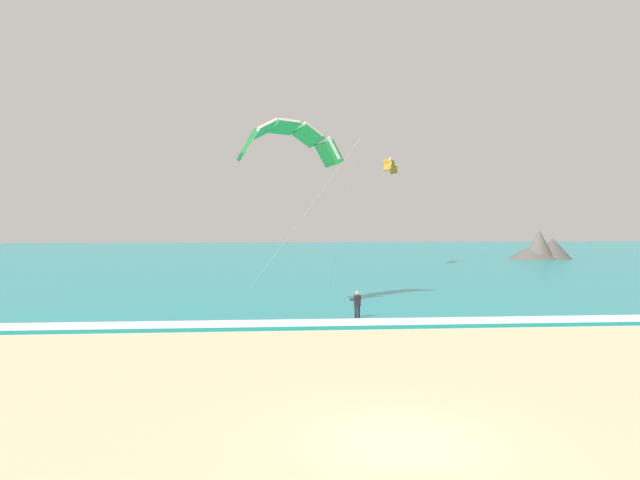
{
  "coord_description": "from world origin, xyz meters",
  "views": [
    {
      "loc": [
        -3.2,
        -14.12,
        5.5
      ],
      "look_at": [
        -0.58,
        18.98,
        4.45
      ],
      "focal_mm": 32.55,
      "sensor_mm": 36.0,
      "label": 1
    }
  ],
  "objects_px": {
    "surfboard": "(357,321)",
    "kite_distant": "(390,164)",
    "kitesurfer": "(357,304)",
    "kite_primary": "(288,138)"
  },
  "relations": [
    {
      "from": "surfboard",
      "to": "kite_distant",
      "type": "bearing_deg",
      "value": 75.98
    },
    {
      "from": "kitesurfer",
      "to": "kite_distant",
      "type": "height_order",
      "value": "kite_distant"
    },
    {
      "from": "kite_primary",
      "to": "kite_distant",
      "type": "relative_size",
      "value": 2.26
    },
    {
      "from": "surfboard",
      "to": "kitesurfer",
      "type": "height_order",
      "value": "kitesurfer"
    },
    {
      "from": "kitesurfer",
      "to": "kite_primary",
      "type": "xyz_separation_m",
      "value": [
        -3.67,
        5.55,
        9.89
      ]
    },
    {
      "from": "kite_primary",
      "to": "surfboard",
      "type": "bearing_deg",
      "value": -56.55
    },
    {
      "from": "kitesurfer",
      "to": "kite_primary",
      "type": "distance_m",
      "value": 11.93
    },
    {
      "from": "surfboard",
      "to": "kite_distant",
      "type": "relative_size",
      "value": 0.31
    },
    {
      "from": "kitesurfer",
      "to": "kite_distant",
      "type": "distance_m",
      "value": 39.83
    },
    {
      "from": "kite_primary",
      "to": "kite_distant",
      "type": "xyz_separation_m",
      "value": [
        12.92,
        31.44,
        1.6
      ]
    }
  ]
}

